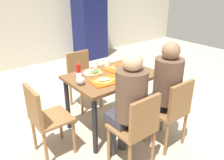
{
  "coord_description": "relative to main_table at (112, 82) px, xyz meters",
  "views": [
    {
      "loc": [
        -1.66,
        -2.11,
        1.85
      ],
      "look_at": [
        0.0,
        0.0,
        0.69
      ],
      "focal_mm": 36.47,
      "sensor_mm": 36.0,
      "label": 1
    }
  ],
  "objects": [
    {
      "name": "back_wall",
      "position": [
        0.0,
        3.2,
        0.74
      ],
      "size": [
        10.0,
        0.1,
        2.8
      ],
      "primitive_type": "cube",
      "color": "beige",
      "rests_on": "ground_plane"
    },
    {
      "name": "pizza_slice_c",
      "position": [
        -0.14,
        0.18,
        0.13
      ],
      "size": [
        0.24,
        0.23,
        0.02
      ],
      "color": "tan",
      "rests_on": "paper_plate_center"
    },
    {
      "name": "person_in_red",
      "position": [
        -0.28,
        -0.62,
        0.1
      ],
      "size": [
        0.32,
        0.42,
        1.28
      ],
      "color": "#383842",
      "rests_on": "ground_plane"
    },
    {
      "name": "condiment_bottle",
      "position": [
        -0.36,
        0.21,
        0.19
      ],
      "size": [
        0.06,
        0.06,
        0.16
      ],
      "primitive_type": "cylinder",
      "color": "red",
      "rests_on": "main_table"
    },
    {
      "name": "main_table",
      "position": [
        0.0,
        0.0,
        0.0
      ],
      "size": [
        1.11,
        0.76,
        0.77
      ],
      "color": "brown",
      "rests_on": "ground_plane"
    },
    {
      "name": "pizza_slice_a",
      "position": [
        -0.21,
        -0.11,
        0.14
      ],
      "size": [
        0.26,
        0.21,
        0.02
      ],
      "color": "#C68C47",
      "rests_on": "tray_red_near"
    },
    {
      "name": "ground_plane",
      "position": [
        0.0,
        0.0,
        -0.67
      ],
      "size": [
        10.0,
        10.0,
        0.02
      ],
      "primitive_type": "cube",
      "color": "#B7A893"
    },
    {
      "name": "plastic_cup_b",
      "position": [
        0.03,
        -0.32,
        0.16
      ],
      "size": [
        0.07,
        0.07,
        0.1
      ],
      "primitive_type": "cylinder",
      "color": "white",
      "rests_on": "main_table"
    },
    {
      "name": "pizza_slice_d",
      "position": [
        0.14,
        -0.2,
        0.13
      ],
      "size": [
        0.25,
        0.27,
        0.02
      ],
      "color": "#C68C47",
      "rests_on": "paper_plate_near_edge"
    },
    {
      "name": "plastic_cup_c",
      "position": [
        -0.45,
        0.06,
        0.16
      ],
      "size": [
        0.07,
        0.07,
        0.1
      ],
      "primitive_type": "cylinder",
      "color": "white",
      "rests_on": "main_table"
    },
    {
      "name": "person_in_brown_jacket",
      "position": [
        0.28,
        -0.62,
        0.1
      ],
      "size": [
        0.32,
        0.42,
        1.28
      ],
      "color": "#383842",
      "rests_on": "ground_plane"
    },
    {
      "name": "soda_can",
      "position": [
        0.47,
        0.02,
        0.17
      ],
      "size": [
        0.07,
        0.07,
        0.12
      ],
      "primitive_type": "cylinder",
      "color": "#B7BCC6",
      "rests_on": "main_table"
    },
    {
      "name": "pizza_slice_b",
      "position": [
        0.22,
        0.14,
        0.14
      ],
      "size": [
        0.22,
        0.21,
        0.02
      ],
      "color": "#DBAD60",
      "rests_on": "tray_red_far"
    },
    {
      "name": "chair_far_side",
      "position": [
        0.0,
        0.76,
        -0.14
      ],
      "size": [
        0.4,
        0.4,
        0.87
      ],
      "color": "olive",
      "rests_on": "ground_plane"
    },
    {
      "name": "foil_bundle",
      "position": [
        -0.47,
        -0.02,
        0.16
      ],
      "size": [
        0.1,
        0.1,
        0.1
      ],
      "primitive_type": "sphere",
      "color": "silver",
      "rests_on": "main_table"
    },
    {
      "name": "paper_plate_near_edge",
      "position": [
        0.17,
        -0.21,
        0.11
      ],
      "size": [
        0.22,
        0.22,
        0.01
      ],
      "primitive_type": "cylinder",
      "color": "white",
      "rests_on": "main_table"
    },
    {
      "name": "paper_plate_center",
      "position": [
        -0.17,
        0.21,
        0.11
      ],
      "size": [
        0.22,
        0.22,
        0.01
      ],
      "primitive_type": "cylinder",
      "color": "white",
      "rests_on": "main_table"
    },
    {
      "name": "plastic_cup_a",
      "position": [
        -0.03,
        0.32,
        0.16
      ],
      "size": [
        0.07,
        0.07,
        0.1
      ],
      "primitive_type": "cylinder",
      "color": "white",
      "rests_on": "main_table"
    },
    {
      "name": "chair_near_left",
      "position": [
        -0.28,
        -0.76,
        -0.14
      ],
      "size": [
        0.4,
        0.4,
        0.87
      ],
      "color": "olive",
      "rests_on": "ground_plane"
    },
    {
      "name": "chair_left_end",
      "position": [
        -0.94,
        0.0,
        -0.14
      ],
      "size": [
        0.4,
        0.4,
        0.87
      ],
      "color": "olive",
      "rests_on": "ground_plane"
    },
    {
      "name": "tray_red_near",
      "position": [
        -0.2,
        -0.13,
        0.12
      ],
      "size": [
        0.39,
        0.31,
        0.02
      ],
      "primitive_type": "cube",
      "rotation": [
        0.0,
        0.0,
        -0.14
      ],
      "color": "#D85914",
      "rests_on": "main_table"
    },
    {
      "name": "tray_red_far",
      "position": [
        0.2,
        0.11,
        0.12
      ],
      "size": [
        0.38,
        0.29,
        0.02
      ],
      "primitive_type": "cube",
      "rotation": [
        0.0,
        0.0,
        0.08
      ],
      "color": "#D85914",
      "rests_on": "main_table"
    },
    {
      "name": "chair_near_right",
      "position": [
        0.28,
        -0.76,
        -0.14
      ],
      "size": [
        0.4,
        0.4,
        0.87
      ],
      "color": "olive",
      "rests_on": "ground_plane"
    },
    {
      "name": "plastic_cup_d",
      "position": [
        0.11,
        0.25,
        0.16
      ],
      "size": [
        0.07,
        0.07,
        0.1
      ],
      "primitive_type": "cylinder",
      "color": "white",
      "rests_on": "main_table"
    },
    {
      "name": "drink_fridge",
      "position": [
        1.52,
        2.85,
        0.29
      ],
      "size": [
        0.7,
        0.6,
        1.9
      ],
      "primitive_type": "cube",
      "color": "#14194C",
      "rests_on": "ground_plane"
    }
  ]
}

